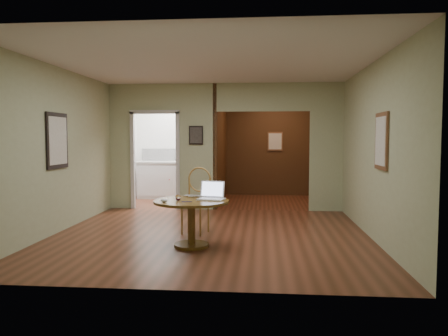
# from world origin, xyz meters

# --- Properties ---
(floor) EXTENTS (5.00, 5.00, 0.00)m
(floor) POSITION_xyz_m (0.00, 0.00, 0.00)
(floor) COLOR #4B2615
(floor) RESTS_ON ground
(room_shell) EXTENTS (5.20, 7.50, 5.00)m
(room_shell) POSITION_xyz_m (-0.47, 3.10, 1.29)
(room_shell) COLOR silver
(room_shell) RESTS_ON ground
(dining_table) EXTENTS (1.07, 1.07, 0.67)m
(dining_table) POSITION_xyz_m (-0.18, -0.72, 0.49)
(dining_table) COLOR brown
(dining_table) RESTS_ON ground
(chair) EXTENTS (0.56, 0.56, 1.07)m
(chair) POSITION_xyz_m (-0.24, 0.21, 0.59)
(chair) COLOR olive
(chair) RESTS_ON ground
(open_laptop) EXTENTS (0.41, 0.39, 0.26)m
(open_laptop) POSITION_xyz_m (0.10, -0.60, 0.73)
(open_laptop) COLOR white
(open_laptop) RESTS_ON dining_table
(closed_laptop) EXTENTS (0.36, 0.27, 0.03)m
(closed_laptop) POSITION_xyz_m (-0.19, -0.44, 0.68)
(closed_laptop) COLOR silver
(closed_laptop) RESTS_ON dining_table
(mouse) EXTENTS (0.12, 0.09, 0.04)m
(mouse) POSITION_xyz_m (-0.51, -0.96, 0.69)
(mouse) COLOR white
(mouse) RESTS_ON dining_table
(wine_glass) EXTENTS (0.08, 0.08, 0.09)m
(wine_glass) POSITION_xyz_m (-0.35, -0.78, 0.71)
(wine_glass) COLOR white
(wine_glass) RESTS_ON dining_table
(pen) EXTENTS (0.14, 0.04, 0.01)m
(pen) POSITION_xyz_m (-0.21, -0.90, 0.67)
(pen) COLOR #0D115D
(pen) RESTS_ON dining_table
(kitchen_cabinet) EXTENTS (2.06, 0.60, 0.94)m
(kitchen_cabinet) POSITION_xyz_m (-1.35, 4.20, 0.47)
(kitchen_cabinet) COLOR silver
(kitchen_cabinet) RESTS_ON ground
(grocery_bag) EXTENTS (0.36, 0.33, 0.31)m
(grocery_bag) POSITION_xyz_m (-0.76, 4.20, 1.10)
(grocery_bag) COLOR #C1B38D
(grocery_bag) RESTS_ON kitchen_cabinet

